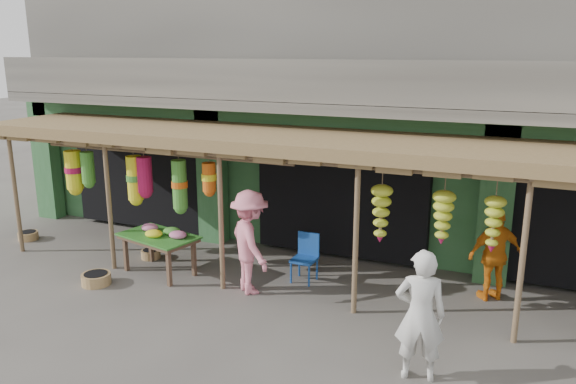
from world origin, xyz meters
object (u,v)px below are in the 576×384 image
at_px(person_shopper, 250,242).
at_px(person_vendor, 495,254).
at_px(flower_table, 160,237).
at_px(blue_chair, 306,254).
at_px(person_front, 420,315).

bearing_deg(person_shopper, person_vendor, -118.55).
relative_size(flower_table, person_shopper, 0.90).
xyz_separation_m(flower_table, person_vendor, (6.06, 1.29, 0.10)).
distance_m(flower_table, person_vendor, 6.20).
bearing_deg(person_shopper, flower_table, 40.00).
bearing_deg(person_vendor, blue_chair, -26.13).
relative_size(flower_table, blue_chair, 1.85).
relative_size(blue_chair, person_front, 0.50).
xyz_separation_m(blue_chair, person_front, (2.56, -2.49, 0.40)).
relative_size(blue_chair, person_shopper, 0.48).
bearing_deg(flower_table, blue_chair, 29.98).
bearing_deg(person_vendor, person_shopper, -15.74).
height_order(blue_chair, person_vendor, person_vendor).
bearing_deg(person_front, flower_table, -30.33).
relative_size(flower_table, person_vendor, 1.01).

